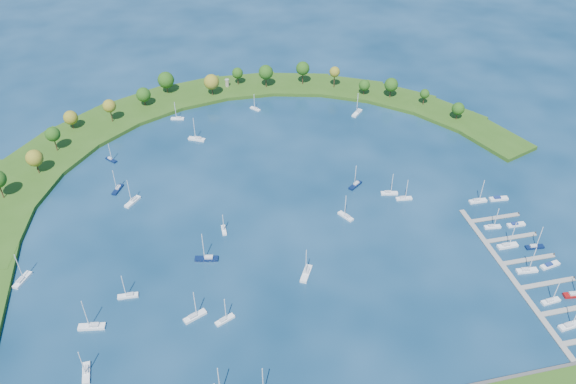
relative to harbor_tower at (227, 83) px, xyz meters
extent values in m
plane|color=#07243C|center=(7.18, -118.21, -4.37)|extent=(700.00, 700.00, 0.00)
cube|color=#2C5115|center=(-111.65, -80.64, -3.37)|extent=(50.23, 54.30, 2.00)
cube|color=#2C5115|center=(-96.85, -53.64, -3.37)|extent=(54.07, 56.09, 2.00)
cube|color=#2C5115|center=(-76.03, -30.95, -3.37)|extent=(55.20, 54.07, 2.00)
cube|color=#2C5115|center=(-50.39, -13.89, -3.37)|extent=(53.65, 48.47, 2.00)
cube|color=#2C5115|center=(-21.42, -3.45, -3.37)|extent=(49.62, 39.75, 2.00)
cube|color=#2C5115|center=(9.21, -0.23, -3.37)|extent=(44.32, 29.96, 2.00)
cube|color=#2C5115|center=(39.72, -4.42, -3.37)|extent=(49.49, 38.05, 2.00)
cube|color=#2C5115|center=(68.34, -15.77, -3.37)|extent=(51.13, 44.12, 2.00)
cube|color=#2C5115|center=(93.43, -33.64, -3.37)|extent=(49.19, 47.96, 2.00)
cube|color=#2C5115|center=(113.52, -56.97, -3.37)|extent=(43.90, 49.49, 2.00)
cube|color=#2C5115|center=(127.46, -84.43, -3.37)|extent=(35.67, 48.74, 2.00)
cylinder|color=#382314|center=(-112.87, -86.68, 1.90)|extent=(0.56, 0.56, 8.53)
cylinder|color=#382314|center=(-99.69, -70.04, 1.09)|extent=(0.56, 0.56, 6.92)
sphere|color=olive|center=(-99.69, -70.04, 6.16)|extent=(8.04, 8.04, 8.04)
cylinder|color=#382314|center=(-93.18, -51.53, 1.71)|extent=(0.56, 0.56, 8.16)
sphere|color=#194A12|center=(-93.18, -51.53, 7.26)|extent=(7.35, 7.35, 7.35)
cylinder|color=#382314|center=(-86.92, -30.97, 0.22)|extent=(0.56, 0.56, 5.18)
sphere|color=olive|center=(-86.92, -30.97, 4.32)|extent=(7.55, 7.55, 7.55)
cylinder|color=#382314|center=(-66.70, -27.72, 1.67)|extent=(0.56, 0.56, 8.07)
sphere|color=olive|center=(-66.70, -27.72, 7.12)|extent=(7.06, 7.06, 7.06)
cylinder|color=#382314|center=(-48.91, -13.69, 0.33)|extent=(0.56, 0.56, 5.41)
sphere|color=#194A12|center=(-48.91, -13.69, 4.66)|extent=(8.13, 8.13, 8.13)
cylinder|color=#382314|center=(-35.63, -0.61, 0.83)|extent=(0.56, 0.56, 6.40)
sphere|color=#194A12|center=(-35.63, -0.61, 5.96)|extent=(9.62, 9.62, 9.62)
cylinder|color=#382314|center=(-9.97, -9.34, 1.02)|extent=(0.56, 0.56, 6.78)
sphere|color=olive|center=(-9.97, -9.34, 6.19)|extent=(8.91, 8.91, 8.91)
cylinder|color=#382314|center=(6.76, 1.10, 0.75)|extent=(0.56, 0.56, 6.24)
sphere|color=#194A12|center=(6.76, 1.10, 5.19)|extent=(6.59, 6.59, 6.59)
cylinder|color=#382314|center=(22.71, -6.10, 1.65)|extent=(0.56, 0.56, 8.04)
sphere|color=#194A12|center=(22.71, -6.10, 7.40)|extent=(8.64, 8.64, 8.64)
cylinder|color=#382314|center=(45.00, -7.09, 2.02)|extent=(0.56, 0.56, 8.78)
sphere|color=#194A12|center=(45.00, -7.09, 8.05)|extent=(8.15, 8.15, 8.15)
cylinder|color=#382314|center=(62.43, -15.23, 2.06)|extent=(0.56, 0.56, 8.85)
sphere|color=olive|center=(62.43, -15.23, 7.74)|extent=(6.27, 6.27, 6.27)
cylinder|color=#382314|center=(76.87, -28.06, 0.04)|extent=(0.56, 0.56, 4.82)
sphere|color=#194A12|center=(76.87, -28.06, 3.76)|extent=(6.51, 6.51, 6.51)
cylinder|color=#382314|center=(90.60, -34.84, 0.97)|extent=(0.56, 0.56, 6.68)
sphere|color=#194A12|center=(90.60, -34.84, 5.89)|extent=(7.89, 7.89, 7.89)
cylinder|color=#382314|center=(106.08, -47.16, 0.57)|extent=(0.56, 0.56, 5.87)
sphere|color=#194A12|center=(106.08, -47.16, 4.57)|extent=(5.36, 5.36, 5.36)
cylinder|color=#382314|center=(117.04, -66.68, 0.26)|extent=(0.56, 0.56, 5.26)
sphere|color=#194A12|center=(117.04, -66.68, 4.26)|extent=(6.84, 6.84, 6.84)
cylinder|color=gray|center=(0.00, 0.00, -0.20)|extent=(2.20, 2.20, 4.33)
cylinder|color=gray|center=(0.00, 0.00, 2.11)|extent=(2.60, 2.60, 0.30)
cube|color=gray|center=(85.18, -179.21, -4.02)|extent=(2.20, 82.00, 0.40)
cube|color=gray|center=(97.28, -199.01, -4.02)|extent=(22.00, 2.00, 0.40)
cube|color=gray|center=(97.28, -185.81, -4.02)|extent=(22.00, 2.00, 0.40)
cylinder|color=#382314|center=(108.18, -185.81, -3.77)|extent=(0.36, 0.36, 1.60)
cube|color=gray|center=(97.28, -172.61, -4.02)|extent=(22.00, 2.00, 0.40)
cylinder|color=#382314|center=(108.18, -172.61, -3.77)|extent=(0.36, 0.36, 1.60)
cube|color=gray|center=(97.28, -159.41, -4.02)|extent=(22.00, 2.00, 0.40)
cylinder|color=#382314|center=(108.18, -159.41, -3.77)|extent=(0.36, 0.36, 1.60)
cube|color=gray|center=(97.28, -146.21, -4.02)|extent=(22.00, 2.00, 0.40)
cylinder|color=#382314|center=(108.18, -146.21, -3.77)|extent=(0.36, 0.36, 1.60)
cube|color=white|center=(-70.86, -169.64, -3.81)|extent=(9.59, 4.02, 1.12)
cube|color=silver|center=(-69.94, -169.79, -2.86)|extent=(3.50, 2.31, 0.78)
cylinder|color=silver|center=(-71.60, -169.52, 3.02)|extent=(0.32, 0.32, 12.55)
cube|color=white|center=(-31.96, -29.70, -3.93)|extent=(7.57, 3.72, 0.87)
cube|color=silver|center=(-31.25, -29.88, -3.19)|extent=(2.82, 2.00, 0.61)
cylinder|color=silver|center=(-32.52, -29.56, 1.43)|extent=(0.32, 0.32, 9.84)
cylinder|color=silver|center=(-17.03, -208.24, 2.63)|extent=(0.32, 0.32, 11.89)
cube|color=white|center=(67.18, -45.77, -3.83)|extent=(7.97, 8.29, 1.08)
cube|color=silver|center=(67.79, -45.11, -2.91)|extent=(3.43, 3.50, 0.76)
cylinder|color=silver|center=(66.69, -46.29, 2.78)|extent=(0.32, 0.32, 12.13)
cube|color=white|center=(12.04, -28.21, -3.98)|extent=(5.59, 6.21, 0.79)
cube|color=silver|center=(12.46, -28.72, -3.31)|extent=(2.45, 2.58, 0.55)
cylinder|color=silver|center=(11.71, -27.81, 0.83)|extent=(0.32, 0.32, 8.83)
cube|color=white|center=(8.64, -161.12, -3.81)|extent=(6.80, 9.38, 1.11)
cube|color=silver|center=(9.10, -160.31, -2.86)|extent=(3.18, 3.73, 0.78)
cylinder|color=silver|center=(8.28, -161.77, 3.02)|extent=(0.32, 0.32, 12.54)
cube|color=white|center=(-24.98, -176.73, -3.93)|extent=(7.56, 4.97, 0.88)
cube|color=silver|center=(-25.65, -177.04, -3.17)|extent=(2.95, 2.40, 0.62)
cylinder|color=silver|center=(-24.45, -176.48, 1.49)|extent=(0.32, 0.32, 9.95)
cylinder|color=silver|center=(-30.19, -205.88, 3.16)|extent=(0.32, 0.32, 12.78)
cube|color=white|center=(-58.54, -157.63, -3.92)|extent=(7.57, 2.35, 0.90)
cube|color=silver|center=(-57.79, -157.65, -3.15)|extent=(2.67, 1.56, 0.63)
cylinder|color=silver|center=(-59.14, -157.61, 1.59)|extent=(0.32, 0.32, 10.12)
cube|color=white|center=(63.44, -124.88, -3.93)|extent=(7.47, 2.84, 0.87)
cube|color=silver|center=(62.72, -124.80, -3.19)|extent=(2.69, 1.70, 0.61)
cylinder|color=silver|center=(64.02, -124.95, 1.43)|extent=(0.32, 0.32, 9.84)
cube|color=white|center=(-35.17, -172.87, -3.85)|extent=(8.79, 5.74, 1.03)
cube|color=silver|center=(-35.95, -173.23, -2.98)|extent=(3.43, 2.77, 0.72)
cylinder|color=silver|center=(-34.54, -172.59, 2.44)|extent=(0.32, 0.32, 11.57)
cube|color=#09183D|center=(-28.05, -144.46, -3.81)|extent=(9.60, 4.45, 1.11)
cube|color=silver|center=(-27.14, -144.65, -2.87)|extent=(3.55, 2.45, 0.78)
cylinder|color=silver|center=(-28.77, -144.30, 3.00)|extent=(0.32, 0.32, 12.51)
cube|color=white|center=(-71.61, -188.73, -3.87)|extent=(2.65, 8.44, 1.00)
cube|color=silver|center=(-71.64, -187.89, -3.01)|extent=(1.75, 2.99, 0.70)
cylinder|color=silver|center=(-71.59, -189.40, 2.28)|extent=(0.32, 0.32, 11.29)
cube|color=white|center=(-19.05, -128.63, -3.99)|extent=(1.80, 6.24, 0.75)
cube|color=silver|center=(-19.05, -128.01, -3.36)|extent=(1.24, 2.19, 0.52)
cylinder|color=silver|center=(-19.06, -129.13, 0.58)|extent=(0.32, 0.32, 8.40)
cube|color=white|center=(-56.59, -100.55, -3.84)|extent=(7.46, 8.33, 1.05)
cube|color=silver|center=(-56.03, -99.87, -2.95)|extent=(3.27, 3.46, 0.74)
cylinder|color=silver|center=(-57.03, -101.09, 2.60)|extent=(0.32, 0.32, 11.83)
cube|color=white|center=(-23.53, -53.75, -3.83)|extent=(9.07, 6.34, 1.07)
cube|color=silver|center=(-22.73, -54.17, -2.92)|extent=(3.58, 3.00, 0.75)
cylinder|color=silver|center=(-24.16, -53.42, 2.73)|extent=(0.32, 0.32, 12.05)
cube|color=#09183D|center=(-66.87, -63.69, -3.96)|extent=(5.89, 6.43, 0.82)
cube|color=silver|center=(-67.31, -63.17, -3.26)|extent=(2.57, 2.69, 0.57)
cylinder|color=silver|center=(-66.51, -64.11, 1.06)|extent=(0.32, 0.32, 9.21)
cube|color=#09183D|center=(-63.31, -89.66, -3.89)|extent=(5.52, 8.19, 0.96)
cube|color=silver|center=(-62.96, -88.94, -3.07)|extent=(2.64, 3.21, 0.67)
cylinder|color=silver|center=(-63.59, -90.24, 2.01)|extent=(0.32, 0.32, 10.82)
cube|color=white|center=(33.83, -131.24, -3.90)|extent=(5.68, 7.86, 0.93)
cube|color=silver|center=(34.21, -131.92, -3.11)|extent=(2.65, 3.12, 0.65)
cylinder|color=silver|center=(33.53, -130.69, 1.82)|extent=(0.32, 0.32, 10.50)
cube|color=white|center=(-97.82, -140.60, -3.83)|extent=(6.50, 8.97, 1.07)
cube|color=silver|center=(-98.26, -141.38, -2.93)|extent=(3.03, 3.56, 0.75)
cylinder|color=silver|center=(-97.48, -139.98, 2.69)|extent=(0.32, 0.32, 11.99)
cube|color=white|center=(58.35, -119.76, -3.91)|extent=(7.95, 3.69, 0.92)
cube|color=silver|center=(57.60, -119.60, -3.12)|extent=(2.94, 2.03, 0.64)
cylinder|color=silver|center=(58.95, -119.89, 1.73)|extent=(0.32, 0.32, 10.36)
cube|color=#09183D|center=(44.98, -110.57, -3.88)|extent=(7.82, 6.70, 0.97)
cube|color=silver|center=(45.62, -110.08, -3.06)|extent=(3.22, 2.98, 0.68)
cylinder|color=silver|center=(44.46, -110.96, 2.07)|extent=(0.32, 0.32, 10.93)
cube|color=white|center=(92.78, -205.80, -3.84)|extent=(8.94, 3.36, 1.05)
cube|color=silver|center=(91.91, -205.89, -2.95)|extent=(3.22, 2.03, 0.73)
cube|color=white|center=(92.78, -194.18, -3.92)|extent=(7.59, 2.74, 0.89)
cube|color=silver|center=(92.04, -194.24, -3.16)|extent=(2.72, 1.68, 0.62)
cylinder|color=silver|center=(93.37, -194.12, 1.54)|extent=(0.32, 0.32, 10.03)
cube|color=maroon|center=(103.28, -193.51, -3.85)|extent=(8.87, 3.54, 1.04)
cube|color=silver|center=(102.42, -193.40, -2.97)|extent=(3.22, 2.08, 0.72)
cube|color=white|center=(92.78, -178.22, -3.87)|extent=(8.50, 3.11, 1.00)
cube|color=silver|center=(91.95, -178.14, -3.02)|extent=(3.05, 1.90, 0.70)
cylinder|color=silver|center=(93.44, -178.28, 2.24)|extent=(0.32, 0.32, 11.22)
cube|color=white|center=(103.28, -177.55, -3.87)|extent=(8.57, 3.68, 1.00)
cube|color=navy|center=(102.46, -177.69, -3.02)|extent=(3.13, 2.09, 0.70)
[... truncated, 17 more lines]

